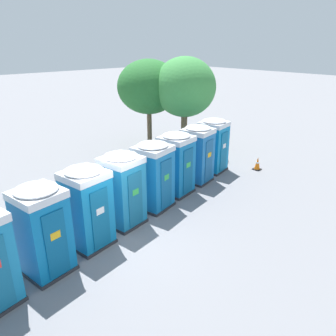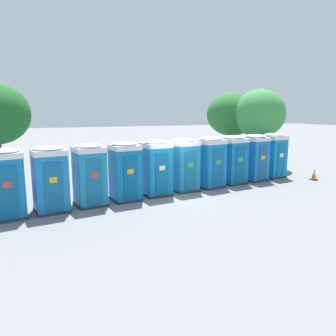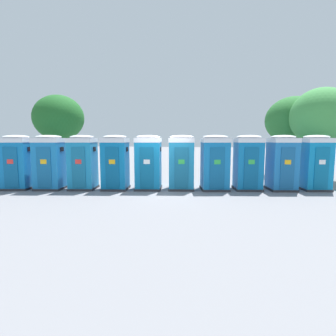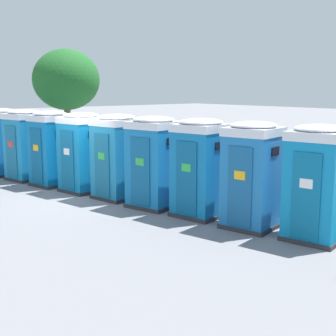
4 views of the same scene
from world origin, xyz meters
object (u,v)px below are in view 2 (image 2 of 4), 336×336
at_px(portapotty_8, 255,157).
at_px(street_tree_0, 260,114).
at_px(portapotty_1, 50,179).
at_px(street_tree_2, 232,115).
at_px(portapotty_6, 210,162).
at_px(portapotty_9, 273,155).
at_px(traffic_cone, 314,174).
at_px(portapotty_7, 233,159).
at_px(portapotty_2, 90,174).
at_px(portapotty_0, 5,183).
at_px(portapotty_3, 125,171).
at_px(portapotty_4, 156,167).
at_px(portapotty_5, 184,164).

relative_size(portapotty_8, street_tree_0, 0.49).
height_order(portapotty_1, street_tree_2, street_tree_2).
distance_m(portapotty_8, street_tree_2, 5.96).
bearing_deg(portapotty_6, portapotty_9, 12.20).
distance_m(street_tree_0, traffic_cone, 5.60).
bearing_deg(street_tree_2, portapotty_6, -128.28).
relative_size(portapotty_6, portapotty_7, 1.00).
distance_m(portapotty_1, portapotty_2, 1.54).
xyz_separation_m(portapotty_0, portapotty_3, (4.53, 0.90, 0.00)).
bearing_deg(portapotty_2, portapotty_6, 10.96).
bearing_deg(portapotty_4, portapotty_3, -167.04).
distance_m(portapotty_5, portapotty_6, 1.54).
bearing_deg(portapotty_0, portapotty_6, 11.23).
bearing_deg(portapotty_8, portapotty_3, -168.78).
bearing_deg(portapotty_3, street_tree_2, 36.48).
xyz_separation_m(street_tree_2, traffic_cone, (1.57, -6.35, -3.20)).
relative_size(portapotty_0, portapotty_9, 1.00).
bearing_deg(portapotty_6, portapotty_4, -169.63).
bearing_deg(street_tree_2, portapotty_5, -135.26).
relative_size(portapotty_9, street_tree_2, 0.51).
distance_m(portapotty_3, portapotty_6, 4.62).
height_order(portapotty_5, portapotty_6, same).
height_order(portapotty_2, portapotty_5, same).
relative_size(portapotty_1, portapotty_8, 1.00).
height_order(portapotty_3, portapotty_9, same).
relative_size(portapotty_5, traffic_cone, 3.97).
bearing_deg(portapotty_4, portapotty_5, 12.23).
bearing_deg(portapotty_8, street_tree_2, 72.92).
bearing_deg(portapotty_8, portapotty_6, -168.80).
height_order(portapotty_0, portapotty_3, same).
relative_size(portapotty_6, street_tree_2, 0.51).
distance_m(portapotty_1, portapotty_7, 9.25).
distance_m(portapotty_0, portapotty_3, 4.62).
xyz_separation_m(portapotty_5, traffic_cone, (7.74, -0.23, -0.97)).
relative_size(portapotty_5, street_tree_2, 0.51).
xyz_separation_m(portapotty_5, portapotty_7, (3.03, 0.58, -0.00)).
bearing_deg(portapotty_9, portapotty_4, -168.53).
relative_size(portapotty_1, portapotty_7, 1.00).
height_order(portapotty_8, street_tree_2, street_tree_2).
xyz_separation_m(portapotty_3, portapotty_9, (9.05, 1.88, -0.00)).
bearing_deg(portapotty_6, street_tree_0, 35.69).
distance_m(portapotty_0, portapotty_2, 3.08).
height_order(portapotty_0, street_tree_2, street_tree_2).
relative_size(portapotty_8, street_tree_2, 0.51).
height_order(portapotty_8, street_tree_0, street_tree_0).
distance_m(portapotty_7, street_tree_2, 6.74).
xyz_separation_m(portapotty_4, street_tree_0, (8.68, 4.61, 2.29)).
bearing_deg(street_tree_2, portapotty_7, -119.63).
bearing_deg(portapotty_1, portapotty_5, 12.01).
bearing_deg(street_tree_0, portapotty_9, -110.18).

